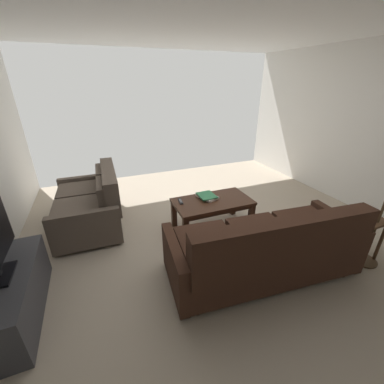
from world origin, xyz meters
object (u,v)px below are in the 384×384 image
at_px(end_table, 359,225).
at_px(sofa_main, 266,248).
at_px(book_stack, 207,196).
at_px(tv_remote, 181,201).
at_px(coffee_table, 212,205).
at_px(tv_stand, 8,297).
at_px(loveseat_near, 92,203).
at_px(coffee_mug, 357,212).

bearing_deg(end_table, sofa_main, -5.48).
height_order(book_stack, tv_remote, book_stack).
xyz_separation_m(coffee_table, tv_stand, (2.32, 0.66, -0.14)).
relative_size(sofa_main, coffee_table, 1.95).
bearing_deg(loveseat_near, tv_stand, 62.37).
relative_size(sofa_main, end_table, 3.86).
height_order(sofa_main, book_stack, sofa_main).
bearing_deg(sofa_main, tv_stand, -9.50).
relative_size(coffee_table, tv_remote, 6.57).
relative_size(loveseat_near, coffee_table, 1.29).
distance_m(sofa_main, tv_remote, 1.31).
xyz_separation_m(coffee_mug, book_stack, (1.31, -1.26, -0.12)).
distance_m(tv_stand, tv_remote, 2.05).
bearing_deg(loveseat_near, coffee_mug, 146.58).
height_order(coffee_mug, book_stack, coffee_mug).
xyz_separation_m(sofa_main, tv_remote, (0.54, -1.19, 0.10)).
height_order(end_table, tv_stand, end_table).
relative_size(loveseat_near, tv_remote, 8.50).
bearing_deg(sofa_main, tv_remote, -65.61).
height_order(loveseat_near, coffee_mug, loveseat_near).
height_order(loveseat_near, tv_remote, loveseat_near).
bearing_deg(coffee_table, end_table, 138.19).
bearing_deg(tv_stand, coffee_table, -164.06).
relative_size(coffee_mug, tv_remote, 0.62).
distance_m(coffee_mug, tv_remote, 2.13).
height_order(tv_stand, coffee_mug, coffee_mug).
relative_size(book_stack, tv_remote, 2.10).
height_order(loveseat_near, end_table, loveseat_near).
bearing_deg(tv_stand, end_table, 171.83).
relative_size(tv_stand, book_stack, 3.33).
relative_size(loveseat_near, book_stack, 4.04).
bearing_deg(tv_remote, end_table, 143.33).
relative_size(sofa_main, coffee_mug, 20.72).
relative_size(loveseat_near, tv_stand, 1.21).
distance_m(tv_stand, coffee_mug, 3.64).
bearing_deg(sofa_main, coffee_table, -84.24).
relative_size(sofa_main, loveseat_near, 1.51).
bearing_deg(end_table, tv_stand, -8.17).
bearing_deg(sofa_main, book_stack, -83.03).
relative_size(end_table, tv_stand, 0.47).
distance_m(loveseat_near, tv_remote, 1.31).
bearing_deg(tv_remote, coffee_mug, 143.37).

